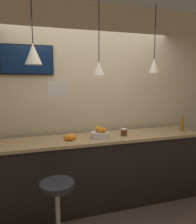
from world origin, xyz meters
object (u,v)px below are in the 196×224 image
at_px(mounted_tv, 27,60).
at_px(bar_stool, 58,205).
at_px(fruit_bowl, 100,133).
at_px(juice_bottle, 182,124).
at_px(spread_jar, 124,132).

bearing_deg(mounted_tv, bar_stool, -76.29).
relative_size(fruit_bowl, juice_bottle, 1.03).
distance_m(spread_jar, mounted_tv, 1.66).
bearing_deg(bar_stool, spread_jar, 30.50).
relative_size(spread_jar, mounted_tv, 0.15).
xyz_separation_m(fruit_bowl, mounted_tv, (-0.91, 0.40, 1.00)).
bearing_deg(bar_stool, mounted_tv, 103.71).
relative_size(fruit_bowl, mounted_tv, 0.36).
bearing_deg(fruit_bowl, bar_stool, -137.85).
height_order(juice_bottle, spread_jar, juice_bottle).
height_order(spread_jar, mounted_tv, mounted_tv).
xyz_separation_m(bar_stool, fruit_bowl, (0.66, 0.60, 0.59)).
bearing_deg(bar_stool, fruit_bowl, 42.15).
bearing_deg(spread_jar, bar_stool, -149.50).
bearing_deg(fruit_bowl, spread_jar, 0.37).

